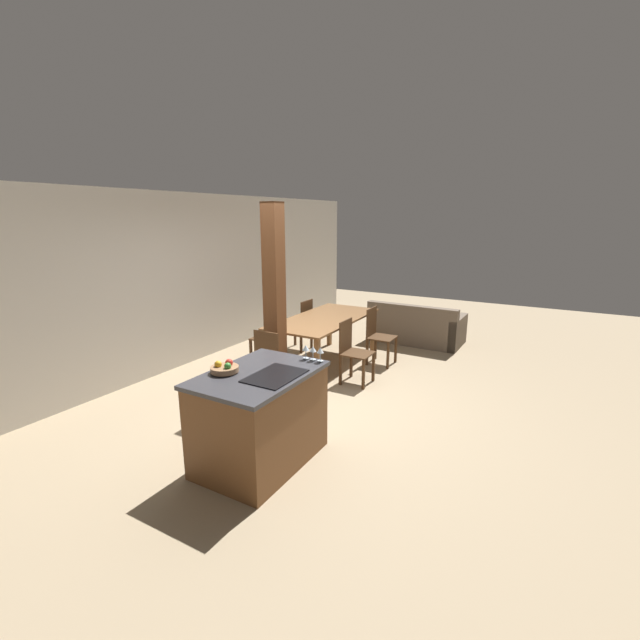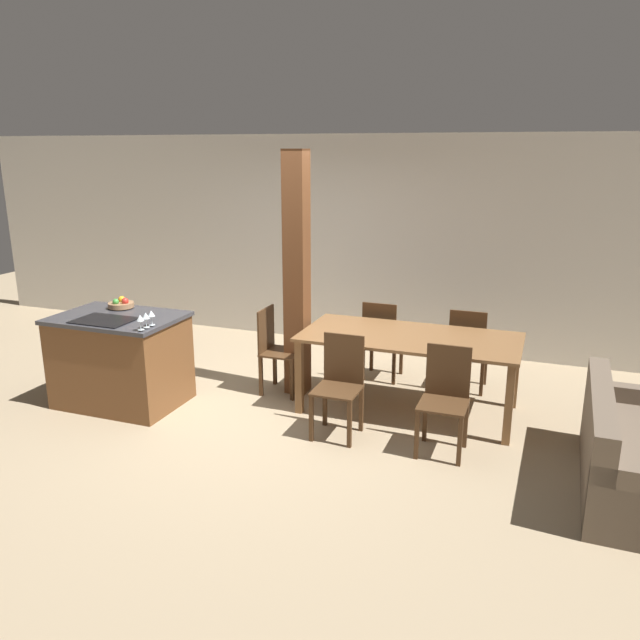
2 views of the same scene
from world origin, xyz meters
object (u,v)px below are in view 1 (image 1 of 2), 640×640
Objects in this scene: dining_table at (324,323)px; kitchen_island at (260,417)px; wine_glass_near at (320,351)px; timber_post at (275,300)px; dining_chair_near_right at (378,335)px; dining_chair_head_end at (272,361)px; dining_chair_far_left at (270,336)px; dining_chair_far_right at (301,324)px; dining_chair_near_left at (353,350)px; couch at (416,328)px; wine_glass_far at (306,348)px; wine_glass_middle at (313,350)px; fruit_bowl at (225,368)px.

kitchen_island is at bearing -163.34° from dining_table.
wine_glass_near is 1.64m from timber_post.
dining_chair_near_right is 2.03m from dining_chair_head_end.
wine_glass_near reaches higher than dining_chair_far_left.
dining_chair_near_right is 1.00× the size of dining_chair_far_right.
couch is (2.45, -0.17, -0.21)m from dining_chair_near_left.
wine_glass_far is at bearing -132.58° from timber_post.
wine_glass_middle is 0.16× the size of dining_chair_far_right.
dining_chair_near_right is at bearing 84.68° from couch.
fruit_bowl is at bearing -169.22° from dining_table.
dining_table is 1.44m from dining_chair_head_end.
dining_table is at bearing 66.77° from couch.
couch is (1.51, -1.63, -0.21)m from dining_chair_far_right.
dining_chair_near_right is 1.00× the size of dining_chair_head_end.
dining_chair_far_left is at bearing 47.49° from wine_glass_near.
dining_table is (2.23, 1.02, -0.35)m from wine_glass_far.
couch is (1.51, -0.17, -0.21)m from dining_chair_near_right.
wine_glass_near reaches higher than dining_chair_head_end.
wine_glass_near is 0.16× the size of dining_chair_far_left.
fruit_bowl is at bearing 142.01° from wine_glass_middle.
dining_chair_head_end is at bearing 37.39° from dining_chair_far_left.
dining_chair_near_right is 0.53× the size of couch.
kitchen_island is 8.74× the size of wine_glass_near.
kitchen_island is 2.90m from dining_table.
wine_glass_middle reaches higher than dining_chair_far_left.
wine_glass_near is 0.17m from wine_glass_far.
dining_chair_near_left is at bearing -127.39° from dining_chair_head_end.
wine_glass_middle reaches higher than couch.
fruit_bowl reaches higher than dining_table.
wine_glass_middle is at bearing 93.98° from couch.
dining_chair_near_right is (2.70, 0.46, -0.56)m from wine_glass_near.
couch is (4.90, -0.34, -0.70)m from fruit_bowl.
dining_chair_far_right is at bearing 90.00° from dining_chair_near_right.
fruit_bowl reaches higher than kitchen_island.
wine_glass_near is 0.07× the size of dining_table.
dining_chair_near_left is at bearing -123.00° from dining_table.
dining_chair_near_right is at bearing -57.00° from dining_table.
dining_chair_head_end is at bearing 51.71° from wine_glass_far.
dining_chair_far_right is 1.97m from timber_post.
dining_chair_far_right reaches higher than couch.
kitchen_island reaches higher than couch.
wine_glass_far is 3.26m from dining_chair_far_right.
kitchen_island is 0.87m from wine_glass_near.
wine_glass_middle is 4.28m from couch.
dining_chair_near_right is (0.47, -0.73, -0.21)m from dining_table.
wine_glass_near is 0.08× the size of couch.
dining_chair_near_left and dining_chair_far_right have the same top height.
wine_glass_middle is at bearing 34.13° from dining_chair_far_right.
kitchen_island is 1.97m from timber_post.
timber_post is (-1.21, 0.08, 0.57)m from dining_table.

